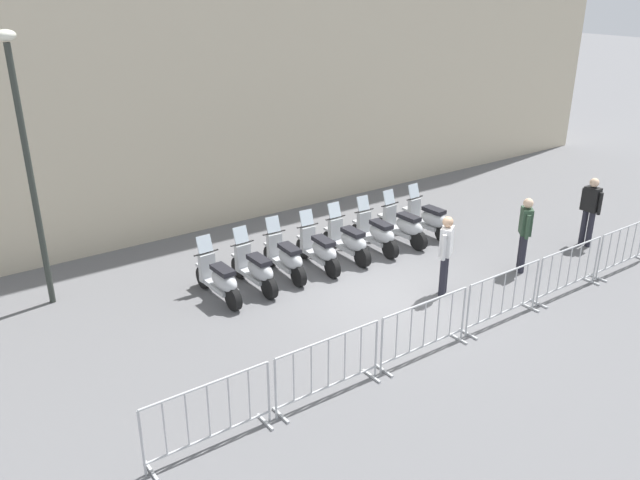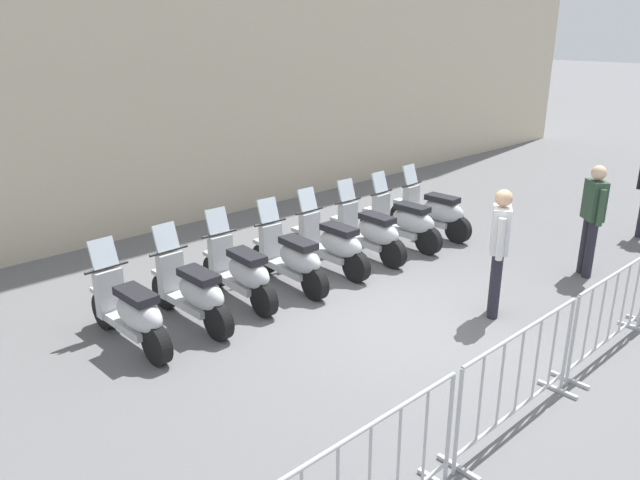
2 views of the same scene
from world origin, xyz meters
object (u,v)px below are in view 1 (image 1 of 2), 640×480
Objects in this scene: motorcycle_7 at (428,219)px; motorcycle_3 at (319,250)px; motorcycle_0 at (219,280)px; motorcycle_4 at (348,241)px; barrier_segment_5 at (625,248)px; barrier_segment_1 at (328,368)px; officer_by_barriers at (590,208)px; motorcycle_1 at (255,269)px; barrier_segment_2 at (424,329)px; barrier_segment_0 at (209,417)px; barrier_segment_4 at (569,271)px; motorcycle_5 at (377,233)px; barrier_segment_3 at (503,297)px; officer_near_row_end at (525,230)px; motorcycle_2 at (286,258)px; motorcycle_6 at (404,226)px; street_lamp at (25,147)px; officer_mid_plaza at (446,251)px.

motorcycle_3 is at bearing 179.61° from motorcycle_7.
motorcycle_0 and motorcycle_4 have the same top height.
barrier_segment_1 is at bearing 179.22° from barrier_segment_5.
motorcycle_1 is at bearing 160.66° from officer_by_barriers.
barrier_segment_2 is at bearing -64.53° from motorcycle_0.
barrier_segment_4 is at bearing -0.78° from barrier_segment_0.
motorcycle_4 is at bearing 138.65° from barrier_segment_5.
motorcycle_1 is at bearing 142.07° from barrier_segment_4.
barrier_segment_1 is (-4.42, -3.98, 0.07)m from motorcycle_5.
motorcycle_4 is 0.85m from motorcycle_5.
barrier_segment_3 is at bearing -116.63° from motorcycle_7.
officer_near_row_end reaches higher than barrier_segment_4.
barrier_segment_2 is 1.14× the size of officer_near_row_end.
motorcycle_2 is at bearing 157.67° from officer_by_barriers.
motorcycle_6 is at bearing 179.59° from motorcycle_7.
barrier_segment_5 is 1.14× the size of officer_near_row_end.
street_lamp is at bearing 145.56° from motorcycle_0.
street_lamp is at bearing 158.04° from motorcycle_2.
officer_by_barriers is (2.64, 1.28, 0.46)m from barrier_segment_4.
motorcycle_1 and motorcycle_5 have the same top height.
motorcycle_4 is 0.32× the size of street_lamp.
motorcycle_1 is at bearing -27.84° from street_lamp.
barrier_segment_2 is 6.18m from barrier_segment_5.
barrier_segment_4 is at bearing 179.22° from barrier_segment_5.
street_lamp is (-4.53, 1.83, 2.80)m from motorcycle_2.
officer_by_barriers reaches higher than motorcycle_5.
barrier_segment_0 is (-5.63, -3.97, 0.07)m from motorcycle_4.
barrier_segment_2 is (-4.07, -3.97, 0.07)m from motorcycle_7.
motorcycle_3 is at bearing 39.50° from barrier_segment_0.
barrier_segment_2 is 2.06m from barrier_segment_3.
barrier_segment_5 is (8.07, -4.05, 0.07)m from motorcycle_0.
officer_mid_plaza is at bearing -97.99° from motorcycle_5.
motorcycle_3 is 3.41m from motorcycle_7.
officer_mid_plaza is at bearing -32.88° from motorcycle_0.
barrier_segment_5 is at bearing -62.44° from motorcycle_7.
street_lamp is 3.09× the size of officer_mid_plaza.
barrier_segment_3 is at bearing -0.78° from barrier_segment_0.
barrier_segment_5 is 1.51m from officer_by_barriers.
barrier_segment_3 is at bearing -150.31° from officer_near_row_end.
motorcycle_7 is at bearing -0.41° from motorcycle_6.
motorcycle_1 is 0.87× the size of barrier_segment_0.
motorcycle_6 is 0.87× the size of barrier_segment_2.
officer_mid_plaza is at bearing 144.55° from barrier_segment_4.
motorcycle_1 is at bearing 104.70° from barrier_segment_2.
motorcycle_7 is at bearing 32.76° from barrier_segment_1.
barrier_segment_1 is at bearing 179.22° from barrier_segment_4.
barrier_segment_4 is (6.01, -4.03, 0.07)m from motorcycle_0.
barrier_segment_1 is 1.14× the size of officer_by_barriers.
motorcycle_2 is 3.41m from motorcycle_6.
motorcycle_4 is 6.89m from barrier_segment_0.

